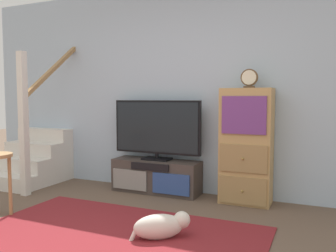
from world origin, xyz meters
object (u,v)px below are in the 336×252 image
Objects in this scene: media_console at (156,176)px; desk_clock at (249,79)px; dog at (162,226)px; television at (157,128)px; side_cabinet at (246,146)px.

media_console is 5.34× the size of desk_clock.
desk_clock is 1.95m from dog.
media_console is 0.62m from television.
television is at bearing 90.00° from media_console.
desk_clock reaches higher than media_console.
dog is (0.71, -1.37, -0.72)m from television.
side_cabinet is 1.53m from dog.
media_console is 1.71m from desk_clock.
television reaches higher than dog.
desk_clock is at bearing -1.38° from television.
side_cabinet is 0.78m from desk_clock.
side_cabinet is 6.19× the size of desk_clock.
side_cabinet is (1.16, -0.01, -0.17)m from television.
television is 1.70m from dog.
dog is at bearing -108.40° from side_cabinet.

